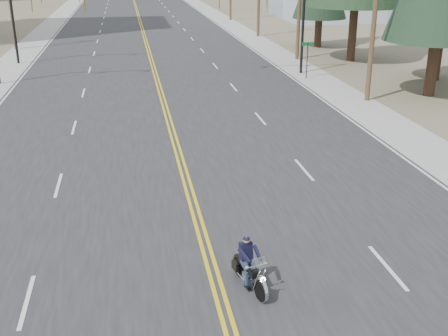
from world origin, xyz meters
The scene contains 9 objects.
road centered at (0.00, 70.00, 0.01)m, with size 20.00×200.00×0.01m, color #303033.
sidewalk_left centered at (-11.50, 70.00, 0.01)m, with size 3.00×200.00×0.01m, color #A5A5A0.
sidewalk_right centered at (11.50, 70.00, 0.01)m, with size 3.00×200.00×0.01m, color #A5A5A0.
traffic_mast_left centered at (-8.98, 32.00, 4.94)m, with size 7.10×0.26×7.00m.
traffic_mast_right centered at (8.98, 32.00, 4.94)m, with size 7.10×0.26×7.00m.
traffic_mast_far centered at (-9.31, 40.00, 4.87)m, with size 6.10×0.26×7.00m.
street_sign centered at (10.80, 30.00, 1.80)m, with size 0.90×0.06×2.62m.
utility_pole_b centered at (12.50, 23.00, 5.98)m, with size 2.20×0.30×11.50m.
motorcyclist centered at (0.86, 3.68, 0.72)m, with size 0.79×1.84×1.44m, color black, non-canonical shape.
Camera 1 is at (-2.05, -9.09, 8.45)m, focal length 45.00 mm.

